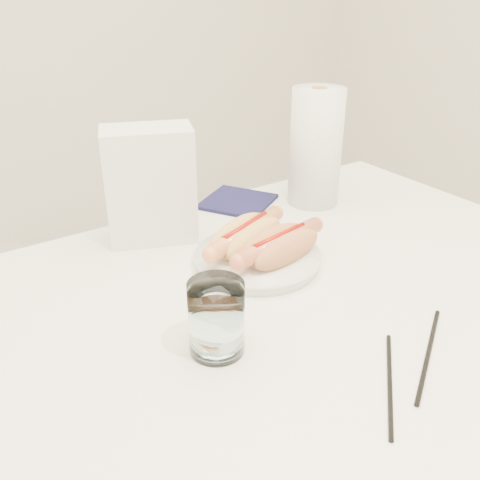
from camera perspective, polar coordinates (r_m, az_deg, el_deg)
table at (r=0.87m, az=3.25°, el=-9.81°), size 1.20×0.80×0.75m
plate at (r=0.93m, az=1.84°, el=-2.10°), size 0.23×0.23×0.02m
hotdog_left at (r=0.94m, az=0.59°, el=0.36°), size 0.19×0.13×0.05m
hotdog_right at (r=0.91m, az=4.15°, el=-0.68°), size 0.19×0.10×0.05m
water_glass at (r=0.71m, az=-2.51°, el=-8.19°), size 0.07×0.07×0.10m
chopstick_near at (r=0.72m, az=15.49°, el=-14.25°), size 0.14×0.13×0.01m
chopstick_far at (r=0.77m, az=19.22°, el=-11.19°), size 0.18×0.11×0.01m
napkin_box at (r=1.00m, az=-9.43°, el=5.72°), size 0.18×0.14×0.21m
navy_napkin at (r=1.18m, az=-0.26°, el=4.07°), size 0.19×0.19×0.01m
paper_towel_roll at (r=1.15m, az=7.97°, el=9.61°), size 0.14×0.14×0.24m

